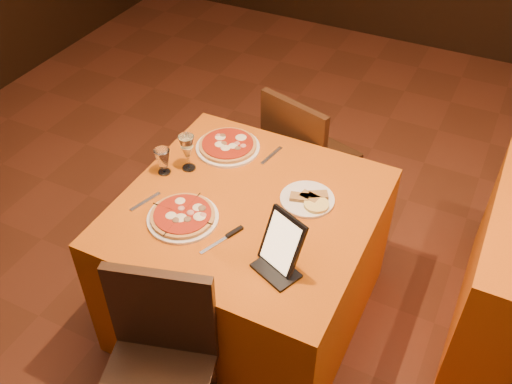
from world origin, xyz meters
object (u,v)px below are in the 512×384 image
at_px(main_table, 249,261).
at_px(wine_glass, 187,152).
at_px(water_glass, 163,162).
at_px(chair_main_far, 312,157).
at_px(tablet, 282,242).
at_px(pizza_near, 183,217).
at_px(pizza_far, 228,146).

height_order(main_table, wine_glass, wine_glass).
bearing_deg(water_glass, main_table, -3.38).
xyz_separation_m(chair_main_far, tablet, (0.27, -1.06, 0.41)).
xyz_separation_m(pizza_near, tablet, (0.48, -0.04, 0.10)).
xyz_separation_m(main_table, water_glass, (-0.46, 0.03, 0.44)).
height_order(chair_main_far, pizza_near, chair_main_far).
relative_size(pizza_far, wine_glass, 1.68).
height_order(main_table, pizza_far, pizza_far).
bearing_deg(pizza_near, water_glass, 136.65).
bearing_deg(main_table, tablet, -42.11).
xyz_separation_m(wine_glass, water_glass, (-0.09, -0.08, -0.03)).
distance_m(wine_glass, water_glass, 0.12).
bearing_deg(pizza_near, chair_main_far, 78.36).
bearing_deg(chair_main_far, main_table, 105.98).
bearing_deg(water_glass, pizza_near, -43.35).
bearing_deg(water_glass, tablet, -20.61).
xyz_separation_m(chair_main_far, water_glass, (-0.46, -0.78, 0.36)).
bearing_deg(chair_main_far, pizza_far, 76.09).
distance_m(chair_main_far, pizza_near, 1.08).
distance_m(main_table, tablet, 0.62).
distance_m(water_glass, tablet, 0.78).
bearing_deg(main_table, water_glass, 176.62).
distance_m(chair_main_far, wine_glass, 0.88).
xyz_separation_m(chair_main_far, pizza_near, (-0.21, -1.01, 0.31)).
relative_size(pizza_near, pizza_far, 0.97).
distance_m(main_table, chair_main_far, 0.81).
relative_size(chair_main_far, wine_glass, 4.79).
distance_m(pizza_far, water_glass, 0.35).
bearing_deg(pizza_far, pizza_near, -82.72).
bearing_deg(main_table, pizza_near, -135.17).
bearing_deg(wine_glass, main_table, -15.88).
bearing_deg(wine_glass, tablet, -28.76).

